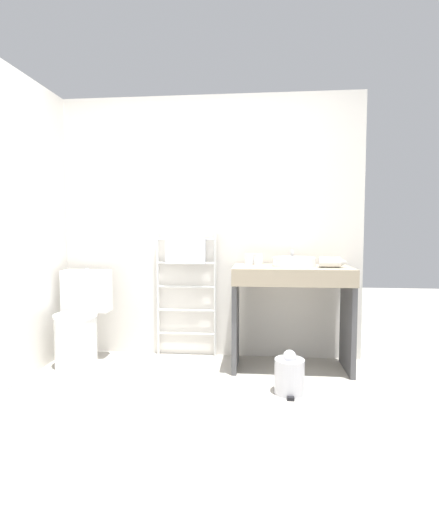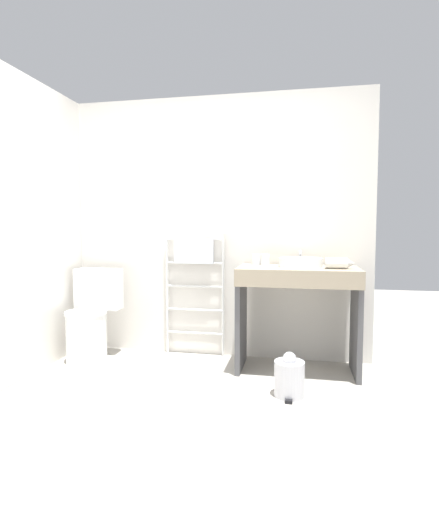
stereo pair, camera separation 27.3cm
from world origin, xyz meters
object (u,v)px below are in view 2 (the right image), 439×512
(cup_near_wall, at_px, (256,259))
(trash_bin, at_px, (289,377))
(toilet, at_px, (91,321))
(sink_basin, at_px, (300,262))
(cup_near_edge, at_px, (265,260))
(towel_radiator, at_px, (194,269))
(hair_dryer, at_px, (338,263))

(cup_near_wall, distance_m, trash_bin, 1.06)
(toilet, relative_size, sink_basin, 2.32)
(sink_basin, distance_m, trash_bin, 0.93)
(toilet, relative_size, trash_bin, 2.59)
(cup_near_wall, height_order, cup_near_edge, cup_near_edge)
(toilet, height_order, sink_basin, sink_basin)
(towel_radiator, xyz_separation_m, trash_bin, (0.88, -0.75, -0.67))
(cup_near_edge, height_order, hair_dryer, cup_near_edge)
(hair_dryer, bearing_deg, towel_radiator, 166.61)
(cup_near_wall, relative_size, hair_dryer, 0.41)
(cup_near_wall, bearing_deg, towel_radiator, 171.08)
(sink_basin, relative_size, cup_near_wall, 3.82)
(sink_basin, distance_m, cup_near_wall, 0.39)
(sink_basin, height_order, trash_bin, sink_basin)
(hair_dryer, bearing_deg, cup_near_edge, 162.80)
(towel_radiator, height_order, cup_near_edge, towel_radiator)
(towel_radiator, height_order, sink_basin, towel_radiator)
(cup_near_wall, bearing_deg, sink_basin, -19.37)
(cup_near_edge, bearing_deg, hair_dryer, -17.20)
(toilet, relative_size, towel_radiator, 0.73)
(toilet, distance_m, trash_bin, 1.82)
(toilet, xyz_separation_m, trash_bin, (1.75, -0.45, -0.22))
(hair_dryer, bearing_deg, sink_basin, 165.75)
(towel_radiator, height_order, trash_bin, towel_radiator)
(towel_radiator, xyz_separation_m, cup_near_edge, (0.66, -0.11, 0.10))
(sink_basin, xyz_separation_m, hair_dryer, (0.29, -0.07, 0.00))
(toilet, height_order, cup_near_wall, cup_near_wall)
(toilet, relative_size, hair_dryer, 3.64)
(toilet, height_order, trash_bin, toilet)
(sink_basin, height_order, hair_dryer, hair_dryer)
(sink_basin, bearing_deg, toilet, -177.43)
(cup_near_edge, relative_size, hair_dryer, 0.42)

